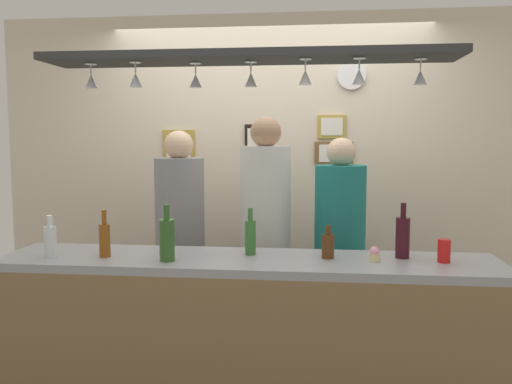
{
  "coord_description": "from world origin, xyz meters",
  "views": [
    {
      "loc": [
        0.36,
        -3.13,
        1.62
      ],
      "look_at": [
        0.0,
        0.1,
        1.29
      ],
      "focal_mm": 37.07,
      "sensor_mm": 36.0,
      "label": 1
    }
  ],
  "objects_px": {
    "person_middle_white_patterned_shirt": "(266,220)",
    "wall_clock": "(352,75)",
    "bottle_beer_green_import": "(250,236)",
    "picture_frame_lower_pair": "(334,153)",
    "drink_can": "(444,251)",
    "bottle_wine_dark_red": "(403,236)",
    "picture_frame_upper_small": "(332,127)",
    "person_left_grey_shirt": "(180,227)",
    "cupcake": "(374,255)",
    "bottle_beer_brown_stubby": "(328,245)",
    "bottle_champagne_green": "(167,239)",
    "picture_frame_crest": "(256,141)",
    "bottle_soda_clear": "(50,241)",
    "picture_frame_caricature": "(179,151)",
    "person_right_teal_shirt": "(340,235)",
    "bottle_beer_amber_tall": "(105,239)"
  },
  "relations": [
    {
      "from": "person_middle_white_patterned_shirt",
      "to": "bottle_wine_dark_red",
      "type": "bearing_deg",
      "value": -39.34
    },
    {
      "from": "bottle_soda_clear",
      "to": "picture_frame_lower_pair",
      "type": "bearing_deg",
      "value": 44.07
    },
    {
      "from": "person_middle_white_patterned_shirt",
      "to": "drink_can",
      "type": "distance_m",
      "value": 1.25
    },
    {
      "from": "person_middle_white_patterned_shirt",
      "to": "picture_frame_crest",
      "type": "bearing_deg",
      "value": 101.93
    },
    {
      "from": "person_middle_white_patterned_shirt",
      "to": "wall_clock",
      "type": "distance_m",
      "value": 1.36
    },
    {
      "from": "bottle_wine_dark_red",
      "to": "picture_frame_caricature",
      "type": "relative_size",
      "value": 0.88
    },
    {
      "from": "picture_frame_upper_small",
      "to": "picture_frame_crest",
      "type": "relative_size",
      "value": 0.85
    },
    {
      "from": "picture_frame_caricature",
      "to": "drink_can",
      "type": "bearing_deg",
      "value": -38.2
    },
    {
      "from": "picture_frame_lower_pair",
      "to": "drink_can",
      "type": "bearing_deg",
      "value": -69.23
    },
    {
      "from": "cupcake",
      "to": "picture_frame_lower_pair",
      "type": "relative_size",
      "value": 0.26
    },
    {
      "from": "person_left_grey_shirt",
      "to": "person_right_teal_shirt",
      "type": "relative_size",
      "value": 1.03
    },
    {
      "from": "cupcake",
      "to": "person_middle_white_patterned_shirt",
      "type": "bearing_deg",
      "value": 130.42
    },
    {
      "from": "bottle_wine_dark_red",
      "to": "bottle_beer_green_import",
      "type": "distance_m",
      "value": 0.83
    },
    {
      "from": "bottle_beer_green_import",
      "to": "picture_frame_lower_pair",
      "type": "xyz_separation_m",
      "value": [
        0.5,
        1.32,
        0.43
      ]
    },
    {
      "from": "wall_clock",
      "to": "picture_frame_lower_pair",
      "type": "bearing_deg",
      "value": 177.21
    },
    {
      "from": "bottle_champagne_green",
      "to": "bottle_beer_green_import",
      "type": "bearing_deg",
      "value": 25.64
    },
    {
      "from": "bottle_wine_dark_red",
      "to": "bottle_beer_brown_stubby",
      "type": "relative_size",
      "value": 1.67
    },
    {
      "from": "picture_frame_upper_small",
      "to": "wall_clock",
      "type": "bearing_deg",
      "value": -2.46
    },
    {
      "from": "bottle_beer_amber_tall",
      "to": "drink_can",
      "type": "distance_m",
      "value": 1.81
    },
    {
      "from": "person_left_grey_shirt",
      "to": "bottle_beer_brown_stubby",
      "type": "xyz_separation_m",
      "value": [
        1.0,
        -0.71,
        0.04
      ]
    },
    {
      "from": "picture_frame_caricature",
      "to": "wall_clock",
      "type": "relative_size",
      "value": 1.55
    },
    {
      "from": "drink_can",
      "to": "picture_frame_crest",
      "type": "bearing_deg",
      "value": 129.29
    },
    {
      "from": "cupcake",
      "to": "picture_frame_lower_pair",
      "type": "height_order",
      "value": "picture_frame_lower_pair"
    },
    {
      "from": "drink_can",
      "to": "cupcake",
      "type": "distance_m",
      "value": 0.36
    },
    {
      "from": "person_right_teal_shirt",
      "to": "bottle_soda_clear",
      "type": "xyz_separation_m",
      "value": [
        -1.59,
        -0.86,
        0.09
      ]
    },
    {
      "from": "bottle_wine_dark_red",
      "to": "picture_frame_upper_small",
      "type": "distance_m",
      "value": 1.49
    },
    {
      "from": "bottle_soda_clear",
      "to": "bottle_beer_brown_stubby",
      "type": "bearing_deg",
      "value": 5.7
    },
    {
      "from": "person_middle_white_patterned_shirt",
      "to": "picture_frame_caricature",
      "type": "height_order",
      "value": "person_middle_white_patterned_shirt"
    },
    {
      "from": "person_middle_white_patterned_shirt",
      "to": "picture_frame_upper_small",
      "type": "height_order",
      "value": "picture_frame_upper_small"
    },
    {
      "from": "person_right_teal_shirt",
      "to": "bottle_beer_amber_tall",
      "type": "relative_size",
      "value": 6.27
    },
    {
      "from": "bottle_wine_dark_red",
      "to": "person_left_grey_shirt",
      "type": "bearing_deg",
      "value": 154.79
    },
    {
      "from": "person_left_grey_shirt",
      "to": "cupcake",
      "type": "distance_m",
      "value": 1.46
    },
    {
      "from": "picture_frame_upper_small",
      "to": "person_middle_white_patterned_shirt",
      "type": "bearing_deg",
      "value": -125.1
    },
    {
      "from": "picture_frame_upper_small",
      "to": "person_left_grey_shirt",
      "type": "bearing_deg",
      "value": -148.31
    },
    {
      "from": "bottle_beer_brown_stubby",
      "to": "cupcake",
      "type": "distance_m",
      "value": 0.25
    },
    {
      "from": "person_left_grey_shirt",
      "to": "wall_clock",
      "type": "xyz_separation_m",
      "value": [
        1.2,
        0.64,
        1.1
      ]
    },
    {
      "from": "bottle_beer_brown_stubby",
      "to": "picture_frame_crest",
      "type": "relative_size",
      "value": 0.69
    },
    {
      "from": "bottle_beer_brown_stubby",
      "to": "picture_frame_upper_small",
      "type": "bearing_deg",
      "value": 87.83
    },
    {
      "from": "bottle_beer_green_import",
      "to": "wall_clock",
      "type": "xyz_separation_m",
      "value": [
        0.62,
        1.32,
        1.03
      ]
    },
    {
      "from": "drink_can",
      "to": "wall_clock",
      "type": "height_order",
      "value": "wall_clock"
    },
    {
      "from": "picture_frame_caricature",
      "to": "bottle_beer_amber_tall",
      "type": "bearing_deg",
      "value": -91.27
    },
    {
      "from": "bottle_wine_dark_red",
      "to": "wall_clock",
      "type": "xyz_separation_m",
      "value": [
        -0.2,
        1.3,
        1.01
      ]
    },
    {
      "from": "drink_can",
      "to": "wall_clock",
      "type": "relative_size",
      "value": 0.55
    },
    {
      "from": "drink_can",
      "to": "picture_frame_lower_pair",
      "type": "xyz_separation_m",
      "value": [
        -0.53,
        1.4,
        0.47
      ]
    },
    {
      "from": "bottle_soda_clear",
      "to": "picture_frame_upper_small",
      "type": "distance_m",
      "value": 2.26
    },
    {
      "from": "picture_frame_crest",
      "to": "wall_clock",
      "type": "height_order",
      "value": "wall_clock"
    },
    {
      "from": "person_left_grey_shirt",
      "to": "bottle_beer_green_import",
      "type": "bearing_deg",
      "value": -49.44
    },
    {
      "from": "bottle_beer_brown_stubby",
      "to": "picture_frame_upper_small",
      "type": "height_order",
      "value": "picture_frame_upper_small"
    },
    {
      "from": "bottle_wine_dark_red",
      "to": "picture_frame_caricature",
      "type": "distance_m",
      "value": 2.09
    },
    {
      "from": "bottle_beer_green_import",
      "to": "bottle_soda_clear",
      "type": "xyz_separation_m",
      "value": [
        -1.07,
        -0.19,
        -0.01
      ]
    }
  ]
}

